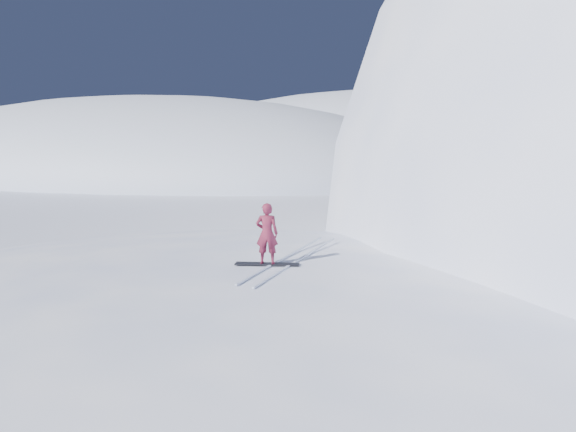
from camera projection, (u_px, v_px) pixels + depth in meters
name	position (u px, v px, depth m)	size (l,w,h in m)	color
ground	(215.00, 423.00, 9.93)	(400.00, 400.00, 0.00)	white
near_ridge	(331.00, 376.00, 11.95)	(36.00, 28.00, 4.80)	white
far_ridge_a	(130.00, 173.00, 96.77)	(120.00, 70.00, 28.00)	white
far_ridge_c	(378.00, 167.00, 123.58)	(140.00, 90.00, 36.00)	white
wind_bumps	(254.00, 375.00, 12.01)	(16.00, 14.40, 1.00)	white
snowboard	(267.00, 264.00, 12.76)	(1.60, 0.30, 0.03)	black
snowboarder	(267.00, 233.00, 12.65)	(0.55, 0.36, 1.52)	maroon
vapor_plume	(137.00, 182.00, 73.77)	(10.23, 8.19, 7.16)	white
board_tracks	(294.00, 257.00, 13.55)	(1.58, 5.91, 0.04)	silver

